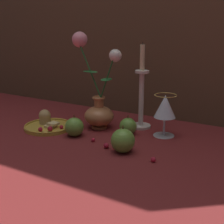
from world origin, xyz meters
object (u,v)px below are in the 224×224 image
Objects in this scene: plate_with_pastries at (48,124)px; apple_near_glass at (123,141)px; candlestick at (141,97)px; apple_at_table_edge at (128,126)px; apple_beside_vase at (74,127)px; vase at (97,100)px; wine_glass at (165,108)px.

plate_with_pastries is 2.10× the size of apple_near_glass.
apple_at_table_edge is (-0.00, -0.10, -0.09)m from candlestick.
apple_near_glass is at bearing -10.71° from apple_beside_vase.
candlestick is at bearing 87.67° from apple_at_table_edge.
candlestick is at bearing 51.95° from apple_beside_vase.
vase is at bearing 81.31° from apple_beside_vase.
candlestick reaches higher than apple_at_table_edge.
wine_glass is (0.27, 0.04, -0.01)m from vase.
candlestick is at bearing 31.52° from plate_with_pastries.
apple_beside_vase is 0.20m from apple_at_table_edge.
apple_at_table_edge is at bearing -92.33° from candlestick.
apple_beside_vase is (-0.02, -0.13, -0.08)m from vase.
vase is 4.54× the size of apple_beside_vase.
apple_near_glass is 1.18× the size of apple_at_table_edge.
vase reaches higher than plate_with_pastries.
apple_beside_vase is at bearing 169.29° from apple_near_glass.
candlestick reaches higher than plate_with_pastries.
plate_with_pastries is at bearing 171.94° from apple_beside_vase.
plate_with_pastries is at bearing -147.44° from vase.
wine_glass is 1.90× the size of apple_beside_vase.
wine_glass is 1.73× the size of apple_near_glass.
wine_glass is 0.23m from apple_near_glass.
vase is 0.22m from plate_with_pastries.
wine_glass reaches higher than apple_at_table_edge.
apple_beside_vase is at bearing -98.69° from vase.
wine_glass is at bearing 25.01° from apple_at_table_edge.
apple_beside_vase is at bearing -149.37° from wine_glass.
apple_near_glass is at bearing -77.51° from candlestick.
vase is 1.11× the size of candlestick.
apple_beside_vase is 0.91× the size of apple_near_glass.
vase is at bearing -171.32° from wine_glass.
apple_at_table_edge is at bearing 111.57° from apple_near_glass.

